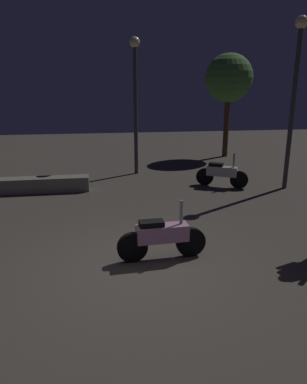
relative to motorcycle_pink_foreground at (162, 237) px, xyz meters
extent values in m
plane|color=#4C443D|center=(-0.55, -0.32, -0.44)|extent=(40.00, 40.00, 0.00)
cylinder|color=black|center=(-0.54, -0.03, -0.16)|extent=(0.56, 0.13, 0.56)
cylinder|color=black|center=(0.55, 0.03, -0.16)|extent=(0.56, 0.13, 0.56)
cube|color=#C68CB7|center=(0.00, 0.00, 0.07)|extent=(0.97, 0.35, 0.30)
cube|color=black|center=(-0.19, -0.01, 0.27)|extent=(0.45, 0.26, 0.10)
cylinder|color=gray|center=(0.35, 0.02, 0.45)|extent=(0.06, 0.06, 0.45)
sphere|color=#F2EABF|center=(0.45, 0.03, 0.12)|extent=(0.12, 0.12, 0.12)
cylinder|color=black|center=(2.33, 4.95, -0.16)|extent=(0.53, 0.37, 0.56)
cylinder|color=black|center=(3.28, 4.39, -0.16)|extent=(0.53, 0.37, 0.56)
cube|color=beige|center=(2.80, 4.67, 0.07)|extent=(0.97, 0.74, 0.30)
cube|color=black|center=(2.63, 4.77, 0.27)|extent=(0.50, 0.43, 0.10)
cylinder|color=gray|center=(3.10, 4.49, 0.45)|extent=(0.08, 0.08, 0.45)
sphere|color=#F2EABF|center=(3.19, 4.44, 0.12)|extent=(0.12, 0.12, 0.12)
cylinder|color=#38383D|center=(0.32, 6.97, 1.76)|extent=(0.14, 0.14, 4.40)
sphere|color=#F9E59E|center=(0.32, 6.97, 4.10)|extent=(0.36, 0.36, 0.36)
cylinder|color=#38383D|center=(4.73, 4.20, 1.90)|extent=(0.14, 0.14, 4.68)
sphere|color=#F9E59E|center=(4.73, 4.20, 4.39)|extent=(0.36, 0.36, 0.36)
cylinder|color=#4C331E|center=(4.78, 9.80, 0.94)|extent=(0.24, 0.24, 2.76)
sphere|color=#477A38|center=(4.78, 9.80, 3.05)|extent=(2.10, 2.10, 2.10)
cube|color=gray|center=(-2.84, 4.96, -0.21)|extent=(2.90, 0.50, 0.45)
camera|label=1|loc=(-1.11, -5.91, 2.60)|focal=33.36mm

